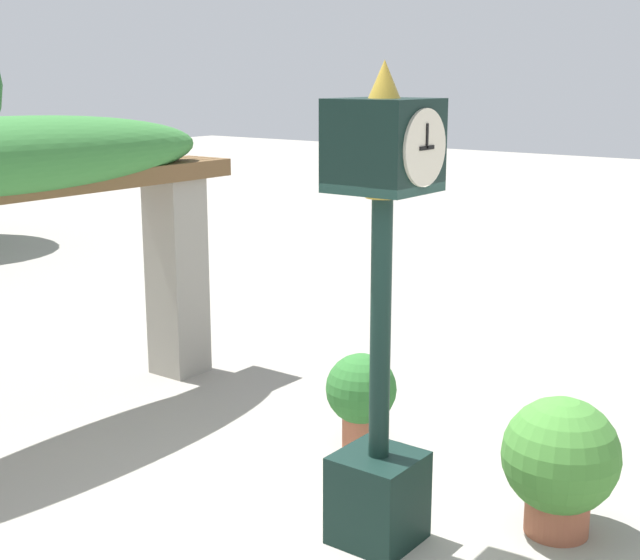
# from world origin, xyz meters

# --- Properties ---
(ground_plane) EXTENTS (60.00, 60.00, 0.00)m
(ground_plane) POSITION_xyz_m (0.00, 0.00, 0.00)
(ground_plane) COLOR gray
(pedestal_clock) EXTENTS (0.58, 0.63, 3.26)m
(pedestal_clock) POSITION_xyz_m (0.25, -0.12, 1.62)
(pedestal_clock) COLOR black
(pedestal_clock) RESTS_ON ground
(pergola) EXTENTS (5.03, 1.08, 2.82)m
(pergola) POSITION_xyz_m (0.00, 3.59, 2.15)
(pergola) COLOR gray
(pergola) RESTS_ON ground
(potted_plant_near_left) EXTENTS (0.61, 0.61, 0.85)m
(potted_plant_near_left) POSITION_xyz_m (1.46, 0.85, 0.50)
(potted_plant_near_left) COLOR #9E563D
(potted_plant_near_left) RESTS_ON ground
(potted_plant_far_left) EXTENTS (0.82, 0.82, 1.00)m
(potted_plant_far_left) POSITION_xyz_m (1.10, -1.08, 0.54)
(potted_plant_far_left) COLOR #9E563D
(potted_plant_far_left) RESTS_ON ground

